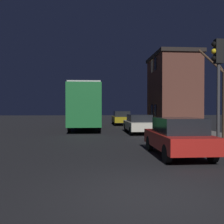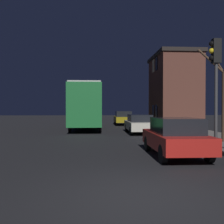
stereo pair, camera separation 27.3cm
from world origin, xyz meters
TOP-DOWN VIEW (x-y plane):
  - ground_plane at (0.00, 0.00)m, footprint 120.00×120.00m
  - brick_building at (5.71, 16.22)m, footprint 3.55×5.51m
  - streetlamp at (3.88, 4.50)m, footprint 1.22×0.51m
  - traffic_light at (3.44, 3.96)m, footprint 0.43×0.24m
  - bare_tree at (5.28, 6.83)m, footprint 1.80×1.69m
  - bus at (-1.86, 16.69)m, footprint 2.48×9.25m
  - car_near_lane at (1.98, 4.13)m, footprint 1.74×3.84m
  - car_mid_lane at (2.09, 12.79)m, footprint 1.70×4.21m
  - car_far_lane at (1.88, 21.86)m, footprint 1.82×4.08m

SIDE VIEW (x-z plane):
  - ground_plane at x=0.00m, z-range 0.00..0.00m
  - car_mid_lane at x=2.09m, z-range 0.03..1.39m
  - car_near_lane at x=1.98m, z-range 0.03..1.49m
  - car_far_lane at x=1.88m, z-range 0.04..1.55m
  - bus at x=-1.86m, z-range 0.35..4.11m
  - bare_tree at x=5.28m, z-range 0.15..4.82m
  - traffic_light at x=3.44m, z-range 0.95..5.36m
  - brick_building at x=5.71m, z-range 0.19..6.49m
  - streetlamp at x=3.88m, z-range 1.76..8.52m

